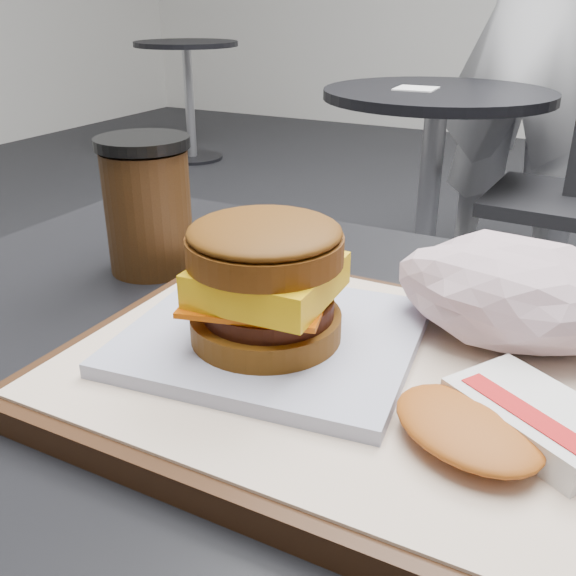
# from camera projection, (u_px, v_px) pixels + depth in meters

# --- Properties ---
(customer_table) EXTENTS (0.80, 0.60, 0.77)m
(customer_table) POSITION_uv_depth(u_px,v_px,m) (298.00, 553.00, 0.53)
(customer_table) COLOR #A5A5AA
(customer_table) RESTS_ON ground
(serving_tray) EXTENTS (0.38, 0.28, 0.02)m
(serving_tray) POSITION_uv_depth(u_px,v_px,m) (354.00, 378.00, 0.42)
(serving_tray) COLOR #311B0D
(serving_tray) RESTS_ON customer_table
(breakfast_sandwich) EXTENTS (0.21, 0.19, 0.09)m
(breakfast_sandwich) POSITION_uv_depth(u_px,v_px,m) (268.00, 295.00, 0.42)
(breakfast_sandwich) COLOR silver
(breakfast_sandwich) RESTS_ON serving_tray
(hash_brown) EXTENTS (0.14, 0.13, 0.02)m
(hash_brown) POSITION_uv_depth(u_px,v_px,m) (505.00, 421.00, 0.34)
(hash_brown) COLOR white
(hash_brown) RESTS_ON serving_tray
(crumpled_wrapper) EXTENTS (0.15, 0.12, 0.07)m
(crumpled_wrapper) POSITION_uv_depth(u_px,v_px,m) (513.00, 291.00, 0.44)
(crumpled_wrapper) COLOR silver
(crumpled_wrapper) RESTS_ON serving_tray
(coffee_cup) EXTENTS (0.08, 0.08, 0.12)m
(coffee_cup) POSITION_uv_depth(u_px,v_px,m) (148.00, 206.00, 0.59)
(coffee_cup) COLOR #39200D
(coffee_cup) RESTS_ON customer_table
(neighbor_table) EXTENTS (0.70, 0.70, 0.75)m
(neighbor_table) POSITION_uv_depth(u_px,v_px,m) (432.00, 155.00, 2.03)
(neighbor_table) COLOR black
(neighbor_table) RESTS_ON ground
(napkin) EXTENTS (0.13, 0.13, 0.00)m
(napkin) POSITION_uv_depth(u_px,v_px,m) (416.00, 89.00, 1.95)
(napkin) COLOR white
(napkin) RESTS_ON neighbor_table
(patron) EXTENTS (0.67, 0.47, 1.77)m
(patron) POSITION_uv_depth(u_px,v_px,m) (531.00, 35.00, 2.24)
(patron) COLOR silver
(patron) RESTS_ON ground
(bg_table_mid) EXTENTS (0.66, 0.66, 0.75)m
(bg_table_mid) POSITION_uv_depth(u_px,v_px,m) (188.00, 72.00, 4.13)
(bg_table_mid) COLOR black
(bg_table_mid) RESTS_ON ground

